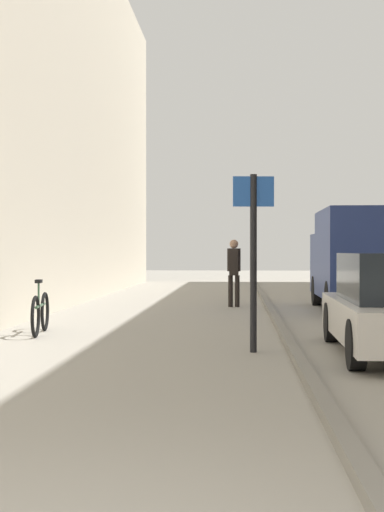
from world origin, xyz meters
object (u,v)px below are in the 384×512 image
street_sign_post (253,247)px  bicycle_leaning (40,313)px  pedestrian_main_foreground (234,268)px  delivery_van (360,257)px

street_sign_post → bicycle_leaning: (-3.73, 2.08, -1.16)m
pedestrian_main_foreground → bicycle_leaning: (-3.41, -6.51, -0.65)m
pedestrian_main_foreground → street_sign_post: bearing=97.2°
bicycle_leaning → pedestrian_main_foreground: bearing=56.0°
pedestrian_main_foreground → bicycle_leaning: bearing=67.4°
bicycle_leaning → delivery_van: bearing=33.8°
delivery_van → bicycle_leaning: delivery_van is taller
pedestrian_main_foreground → street_sign_post: street_sign_post is taller
delivery_van → street_sign_post: 8.09m
delivery_van → pedestrian_main_foreground: bearing=162.9°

